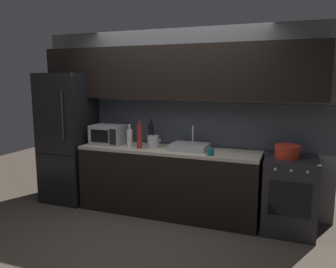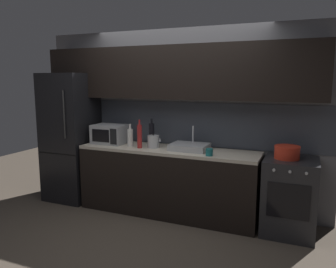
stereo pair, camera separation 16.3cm
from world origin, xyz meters
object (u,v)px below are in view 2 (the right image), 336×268
(oven_range, at_px, (290,196))
(kettle, at_px, (153,142))
(cooking_pot, at_px, (287,152))
(wine_bottle_dark, at_px, (152,134))
(mug_teal, at_px, (209,152))
(refrigerator, at_px, (71,137))
(wine_bottle_white, at_px, (130,137))
(microwave, at_px, (110,134))
(wine_bottle_red, at_px, (140,136))

(oven_range, bearing_deg, kettle, -179.19)
(kettle, distance_m, cooking_pot, 1.70)
(oven_range, xyz_separation_m, kettle, (-1.75, -0.02, 0.53))
(kettle, height_order, wine_bottle_dark, wine_bottle_dark)
(mug_teal, bearing_deg, refrigerator, 174.76)
(wine_bottle_dark, bearing_deg, wine_bottle_white, -137.86)
(microwave, relative_size, cooking_pot, 1.60)
(kettle, bearing_deg, refrigerator, 178.93)
(refrigerator, bearing_deg, microwave, 1.55)
(refrigerator, distance_m, cooking_pot, 3.09)
(kettle, xyz_separation_m, wine_bottle_red, (-0.16, -0.09, 0.08))
(refrigerator, height_order, oven_range, refrigerator)
(microwave, relative_size, kettle, 2.40)
(wine_bottle_white, bearing_deg, cooking_pot, 1.73)
(wine_bottle_red, bearing_deg, refrigerator, 174.52)
(refrigerator, distance_m, oven_range, 3.19)
(oven_range, height_order, kettle, kettle)
(refrigerator, distance_m, wine_bottle_white, 1.06)
(microwave, distance_m, wine_bottle_white, 0.39)
(oven_range, relative_size, kettle, 4.69)
(wine_bottle_red, bearing_deg, mug_teal, -4.95)
(refrigerator, bearing_deg, oven_range, -0.02)
(wine_bottle_white, height_order, wine_bottle_dark, wine_bottle_dark)
(wine_bottle_dark, height_order, cooking_pot, wine_bottle_dark)
(wine_bottle_dark, xyz_separation_m, wine_bottle_red, (-0.05, -0.26, 0.01))
(wine_bottle_white, bearing_deg, kettle, 6.01)
(wine_bottle_white, height_order, cooking_pot, wine_bottle_white)
(wine_bottle_white, relative_size, mug_teal, 3.57)
(microwave, bearing_deg, wine_bottle_red, -13.89)
(oven_range, distance_m, wine_bottle_white, 2.17)
(wine_bottle_white, distance_m, mug_teal, 1.17)
(microwave, relative_size, wine_bottle_red, 1.20)
(oven_range, relative_size, mug_teal, 10.34)
(microwave, bearing_deg, wine_bottle_dark, 11.68)
(oven_range, distance_m, microwave, 2.53)
(kettle, bearing_deg, wine_bottle_dark, 122.17)
(refrigerator, height_order, wine_bottle_dark, refrigerator)
(wine_bottle_dark, relative_size, cooking_pot, 1.29)
(refrigerator, distance_m, wine_bottle_dark, 1.30)
(wine_bottle_white, xyz_separation_m, cooking_pot, (2.03, 0.06, -0.05))
(wine_bottle_dark, relative_size, wine_bottle_red, 0.97)
(microwave, bearing_deg, kettle, -3.57)
(refrigerator, height_order, microwave, refrigerator)
(kettle, bearing_deg, cooking_pot, 0.89)
(kettle, relative_size, wine_bottle_white, 0.62)
(wine_bottle_dark, bearing_deg, refrigerator, -173.63)
(oven_range, relative_size, cooking_pot, 3.12)
(oven_range, bearing_deg, wine_bottle_dark, 175.54)
(kettle, bearing_deg, oven_range, 0.81)
(microwave, relative_size, wine_bottle_white, 1.48)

